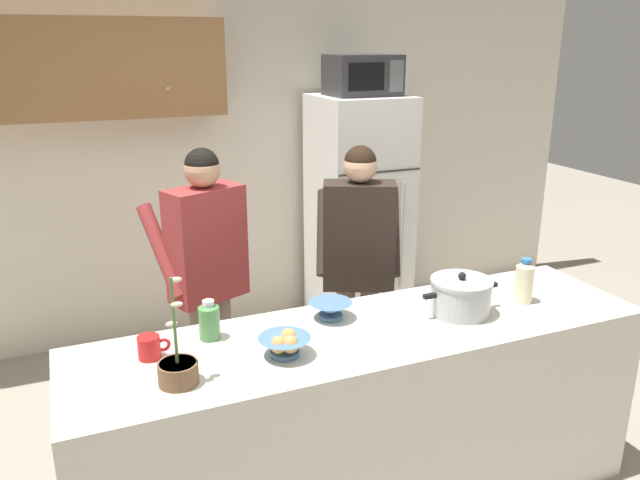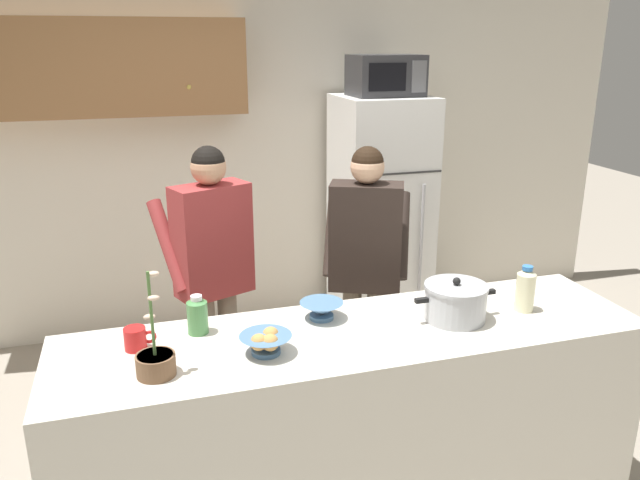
{
  "view_description": "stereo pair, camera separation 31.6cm",
  "coord_description": "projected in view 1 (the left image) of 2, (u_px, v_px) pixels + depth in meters",
  "views": [
    {
      "loc": [
        -1.17,
        -2.22,
        2.14
      ],
      "look_at": [
        0.0,
        0.55,
        1.17
      ],
      "focal_mm": 35.15,
      "sensor_mm": 36.0,
      "label": 1
    },
    {
      "loc": [
        -0.87,
        -2.33,
        2.14
      ],
      "look_at": [
        0.0,
        0.55,
        1.17
      ],
      "focal_mm": 35.15,
      "sensor_mm": 36.0,
      "label": 2
    }
  ],
  "objects": [
    {
      "name": "potted_orchid",
      "position": [
        178.0,
        369.0,
        2.31
      ],
      "size": [
        0.15,
        0.15,
        0.42
      ],
      "color": "brown",
      "rests_on": "kitchen_island"
    },
    {
      "name": "coffee_mug",
      "position": [
        150.0,
        347.0,
        2.49
      ],
      "size": [
        0.13,
        0.09,
        0.1
      ],
      "color": "red",
      "rests_on": "kitchen_island"
    },
    {
      "name": "back_wall_unit",
      "position": [
        198.0,
        142.0,
        4.49
      ],
      "size": [
        6.0,
        0.48,
        2.6
      ],
      "color": "silver",
      "rests_on": "ground"
    },
    {
      "name": "bread_bowl",
      "position": [
        285.0,
        344.0,
        2.51
      ],
      "size": [
        0.22,
        0.22,
        0.1
      ],
      "color": "#4C7299",
      "rests_on": "kitchen_island"
    },
    {
      "name": "empty_bowl",
      "position": [
        331.0,
        309.0,
        2.85
      ],
      "size": [
        0.2,
        0.2,
        0.08
      ],
      "color": "#4C7299",
      "rests_on": "kitchen_island"
    },
    {
      "name": "person_by_sink",
      "position": [
        359.0,
        251.0,
        3.58
      ],
      "size": [
        0.59,
        0.55,
        1.59
      ],
      "color": "#726656",
      "rests_on": "ground"
    },
    {
      "name": "refrigerator",
      "position": [
        359.0,
        215.0,
        4.71
      ],
      "size": [
        0.64,
        0.68,
        1.76
      ],
      "color": "white",
      "rests_on": "ground"
    },
    {
      "name": "microwave",
      "position": [
        363.0,
        75.0,
        4.38
      ],
      "size": [
        0.48,
        0.37,
        0.28
      ],
      "color": "#2D2D30",
      "rests_on": "refrigerator"
    },
    {
      "name": "cooking_pot",
      "position": [
        461.0,
        296.0,
        2.9
      ],
      "size": [
        0.4,
        0.29,
        0.2
      ],
      "color": "#ADAFB5",
      "rests_on": "kitchen_island"
    },
    {
      "name": "bottle_near_edge",
      "position": [
        209.0,
        320.0,
        2.65
      ],
      "size": [
        0.09,
        0.09,
        0.17
      ],
      "color": "#4C8C4C",
      "rests_on": "kitchen_island"
    },
    {
      "name": "bottle_mid_counter",
      "position": [
        524.0,
        281.0,
        3.01
      ],
      "size": [
        0.09,
        0.09,
        0.22
      ],
      "color": "beige",
      "rests_on": "kitchen_island"
    },
    {
      "name": "person_near_pot",
      "position": [
        206.0,
        260.0,
        3.39
      ],
      "size": [
        0.59,
        0.54,
        1.61
      ],
      "color": "#726656",
      "rests_on": "ground"
    },
    {
      "name": "kitchen_island",
      "position": [
        366.0,
        419.0,
        2.9
      ],
      "size": [
        2.6,
        0.68,
        0.92
      ],
      "primitive_type": "cube",
      "color": "silver",
      "rests_on": "ground"
    }
  ]
}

